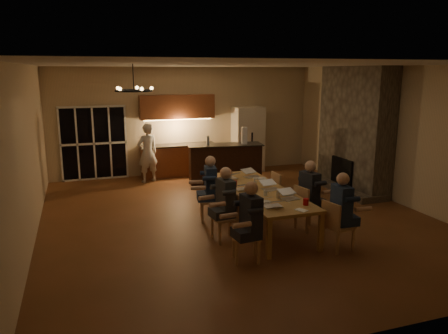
% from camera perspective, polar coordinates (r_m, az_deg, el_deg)
% --- Properties ---
extents(floor, '(9.00, 9.00, 0.00)m').
position_cam_1_polar(floor, '(9.45, 1.66, -6.59)').
color(floor, brown).
rests_on(floor, ground).
extents(back_wall, '(8.00, 0.04, 3.20)m').
position_cam_1_polar(back_wall, '(13.34, -5.08, 6.03)').
color(back_wall, tan).
rests_on(back_wall, ground).
extents(left_wall, '(0.04, 9.00, 3.20)m').
position_cam_1_polar(left_wall, '(8.55, -24.45, 1.34)').
color(left_wall, tan).
rests_on(left_wall, ground).
extents(right_wall, '(0.04, 9.00, 3.20)m').
position_cam_1_polar(right_wall, '(11.10, 21.63, 3.90)').
color(right_wall, tan).
rests_on(right_wall, ground).
extents(ceiling, '(8.00, 9.00, 0.04)m').
position_cam_1_polar(ceiling, '(8.93, 1.80, 13.34)').
color(ceiling, white).
rests_on(ceiling, back_wall).
extents(french_doors, '(1.86, 0.08, 2.10)m').
position_cam_1_polar(french_doors, '(13.00, -16.63, 2.95)').
color(french_doors, black).
rests_on(french_doors, ground).
extents(fireplace, '(0.58, 2.50, 3.20)m').
position_cam_1_polar(fireplace, '(11.84, 16.72, 4.74)').
color(fireplace, '#645C4E').
rests_on(fireplace, ground).
extents(kitchenette, '(2.24, 0.68, 2.40)m').
position_cam_1_polar(kitchenette, '(13.02, -6.00, 4.08)').
color(kitchenette, brown).
rests_on(kitchenette, ground).
extents(refrigerator, '(0.90, 0.68, 2.00)m').
position_cam_1_polar(refrigerator, '(13.64, 3.13, 3.67)').
color(refrigerator, beige).
rests_on(refrigerator, ground).
extents(dining_table, '(1.10, 3.30, 0.75)m').
position_cam_1_polar(dining_table, '(8.92, 4.54, -5.25)').
color(dining_table, '#B08846').
rests_on(dining_table, ground).
extents(bar_island, '(2.16, 0.97, 1.08)m').
position_cam_1_polar(bar_island, '(12.26, 0.14, 0.50)').
color(bar_island, black).
rests_on(bar_island, ground).
extents(chair_left_near, '(0.52, 0.52, 0.89)m').
position_cam_1_polar(chair_left_near, '(7.25, 2.89, -8.88)').
color(chair_left_near, tan).
rests_on(chair_left_near, ground).
extents(chair_left_mid, '(0.48, 0.48, 0.89)m').
position_cam_1_polar(chair_left_mid, '(8.09, 0.12, -6.57)').
color(chair_left_mid, tan).
rests_on(chair_left_mid, ground).
extents(chair_left_far, '(0.53, 0.53, 0.89)m').
position_cam_1_polar(chair_left_far, '(9.13, -1.78, -4.35)').
color(chair_left_far, tan).
rests_on(chair_left_far, ground).
extents(chair_right_near, '(0.52, 0.52, 0.89)m').
position_cam_1_polar(chair_right_near, '(7.93, 14.75, -7.39)').
color(chair_right_near, tan).
rests_on(chair_right_near, ground).
extents(chair_right_mid, '(0.51, 0.51, 0.89)m').
position_cam_1_polar(chair_right_mid, '(8.79, 11.03, -5.24)').
color(chair_right_mid, tan).
rests_on(chair_right_mid, ground).
extents(chair_right_far, '(0.45, 0.45, 0.89)m').
position_cam_1_polar(chair_right_far, '(9.83, 7.80, -3.22)').
color(chair_right_far, tan).
rests_on(chair_right_far, ground).
extents(person_left_near, '(0.65, 0.65, 1.38)m').
position_cam_1_polar(person_left_near, '(7.08, 3.52, -7.33)').
color(person_left_near, '#21232B').
rests_on(person_left_near, ground).
extents(person_right_near, '(0.64, 0.64, 1.38)m').
position_cam_1_polar(person_right_near, '(7.91, 15.03, -5.60)').
color(person_right_near, '#1F2A4D').
rests_on(person_right_near, ground).
extents(person_left_mid, '(0.67, 0.67, 1.38)m').
position_cam_1_polar(person_left_mid, '(8.06, 0.22, -4.82)').
color(person_left_mid, '#363B40').
rests_on(person_left_mid, ground).
extents(person_right_mid, '(0.68, 0.68, 1.38)m').
position_cam_1_polar(person_right_mid, '(8.77, 11.06, -3.61)').
color(person_right_mid, '#21232B').
rests_on(person_right_mid, ground).
extents(person_left_far, '(0.69, 0.69, 1.38)m').
position_cam_1_polar(person_left_far, '(9.08, -1.77, -2.83)').
color(person_left_far, '#1F2A4D').
rests_on(person_left_far, ground).
extents(standing_person, '(0.70, 0.57, 1.66)m').
position_cam_1_polar(standing_person, '(12.41, -9.96, 1.83)').
color(standing_person, silver).
rests_on(standing_person, ground).
extents(chandelier, '(0.64, 0.64, 0.03)m').
position_cam_1_polar(chandelier, '(7.73, -11.70, 9.74)').
color(chandelier, black).
rests_on(chandelier, ceiling).
extents(laptop_a, '(0.33, 0.29, 0.23)m').
position_cam_1_polar(laptop_a, '(7.71, 6.36, -4.35)').
color(laptop_a, silver).
rests_on(laptop_a, dining_table).
extents(laptop_b, '(0.37, 0.34, 0.23)m').
position_cam_1_polar(laptop_b, '(8.19, 8.63, -3.41)').
color(laptop_b, silver).
rests_on(laptop_b, dining_table).
extents(laptop_c, '(0.33, 0.30, 0.23)m').
position_cam_1_polar(laptop_c, '(8.76, 2.52, -2.22)').
color(laptop_c, silver).
rests_on(laptop_c, dining_table).
extents(laptop_d, '(0.35, 0.32, 0.23)m').
position_cam_1_polar(laptop_d, '(8.79, 6.12, -2.23)').
color(laptop_d, silver).
rests_on(laptop_d, dining_table).
extents(laptop_e, '(0.38, 0.35, 0.23)m').
position_cam_1_polar(laptop_e, '(9.61, 0.70, -0.89)').
color(laptop_e, silver).
rests_on(laptop_e, dining_table).
extents(laptop_f, '(0.40, 0.37, 0.23)m').
position_cam_1_polar(laptop_f, '(9.79, 3.64, -0.67)').
color(laptop_f, silver).
rests_on(laptop_f, dining_table).
extents(mug_front, '(0.07, 0.07, 0.10)m').
position_cam_1_polar(mug_front, '(8.37, 5.44, -3.42)').
color(mug_front, silver).
rests_on(mug_front, dining_table).
extents(mug_mid, '(0.08, 0.08, 0.10)m').
position_cam_1_polar(mug_mid, '(9.33, 4.13, -1.74)').
color(mug_mid, silver).
rests_on(mug_mid, dining_table).
extents(mug_back, '(0.08, 0.08, 0.10)m').
position_cam_1_polar(mug_back, '(9.48, 0.80, -1.48)').
color(mug_back, silver).
rests_on(mug_back, dining_table).
extents(redcup_near, '(0.10, 0.10, 0.12)m').
position_cam_1_polar(redcup_near, '(7.90, 10.64, -4.49)').
color(redcup_near, '#AF0B10').
rests_on(redcup_near, dining_table).
extents(redcup_mid, '(0.09, 0.09, 0.12)m').
position_cam_1_polar(redcup_mid, '(8.99, 1.43, -2.19)').
color(redcup_mid, '#AF0B10').
rests_on(redcup_mid, dining_table).
extents(can_silver, '(0.07, 0.07, 0.12)m').
position_cam_1_polar(can_silver, '(8.24, 7.07, -3.66)').
color(can_silver, '#B2B2B7').
rests_on(can_silver, dining_table).
extents(can_cola, '(0.07, 0.07, 0.12)m').
position_cam_1_polar(can_cola, '(9.96, 0.88, -0.73)').
color(can_cola, '#3F0F0C').
rests_on(can_cola, dining_table).
extents(plate_near, '(0.26, 0.26, 0.02)m').
position_cam_1_polar(plate_near, '(8.53, 8.26, -3.48)').
color(plate_near, silver).
rests_on(plate_near, dining_table).
extents(plate_left, '(0.23, 0.23, 0.02)m').
position_cam_1_polar(plate_left, '(7.95, 5.39, -4.60)').
color(plate_left, silver).
rests_on(plate_left, dining_table).
extents(plate_far, '(0.24, 0.24, 0.02)m').
position_cam_1_polar(plate_far, '(9.66, 4.85, -1.50)').
color(plate_far, silver).
rests_on(plate_far, dining_table).
extents(notepad, '(0.21, 0.24, 0.01)m').
position_cam_1_polar(notepad, '(7.60, 10.06, -5.57)').
color(notepad, white).
rests_on(notepad, dining_table).
extents(bar_bottle, '(0.08, 0.08, 0.24)m').
position_cam_1_polar(bar_bottle, '(12.11, -2.10, 3.51)').
color(bar_bottle, '#99999E').
rests_on(bar_bottle, bar_island).
extents(bar_blender, '(0.19, 0.19, 0.47)m').
position_cam_1_polar(bar_blender, '(12.21, 2.69, 4.12)').
color(bar_blender, silver).
rests_on(bar_blender, bar_island).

